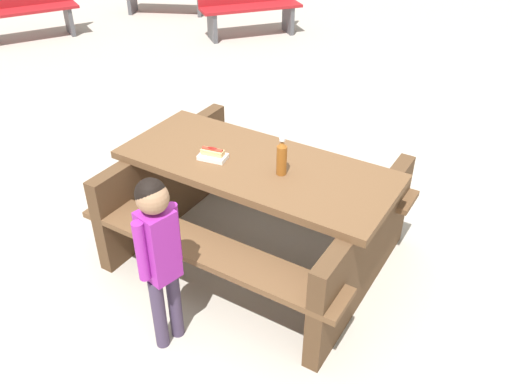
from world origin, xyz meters
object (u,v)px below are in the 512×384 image
object	(u,v)px
picnic_table	(256,202)
soda_bottle	(282,157)
hotdog_tray	(213,155)
child_in_coat	(159,245)
park_bench_near	(249,5)
park_bench_mid	(23,8)

from	to	relation	value
picnic_table	soda_bottle	distance (m)	0.47
picnic_table	hotdog_tray	bearing A→B (deg)	40.18
picnic_table	child_in_coat	size ratio (longest dim) A/B	1.94
child_in_coat	park_bench_near	world-z (taller)	child_in_coat
picnic_table	hotdog_tray	xyz separation A→B (m)	(0.22, 0.18, 0.34)
park_bench_near	park_bench_mid	xyz separation A→B (m)	(1.95, 2.66, 0.00)
picnic_table	park_bench_near	bearing A→B (deg)	-38.53
hotdog_tray	child_in_coat	world-z (taller)	child_in_coat
child_in_coat	park_bench_mid	world-z (taller)	child_in_coat
picnic_table	soda_bottle	xyz separation A→B (m)	(-0.20, -0.04, 0.42)
soda_bottle	park_bench_mid	world-z (taller)	soda_bottle
hotdog_tray	park_bench_mid	distance (m)	5.80
hotdog_tray	child_in_coat	bearing A→B (deg)	124.93
soda_bottle	park_bench_near	distance (m)	5.28
hotdog_tray	child_in_coat	distance (m)	0.86
soda_bottle	park_bench_near	bearing A→B (deg)	-36.86
child_in_coat	picnic_table	bearing A→B (deg)	-72.72
picnic_table	park_bench_mid	xyz separation A→B (m)	(5.97, -0.54, 0.00)
soda_bottle	park_bench_near	size ratio (longest dim) A/B	0.16
child_in_coat	park_bench_near	distance (m)	5.93
picnic_table	soda_bottle	bearing A→B (deg)	-170.11
park_bench_near	child_in_coat	bearing A→B (deg)	136.41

